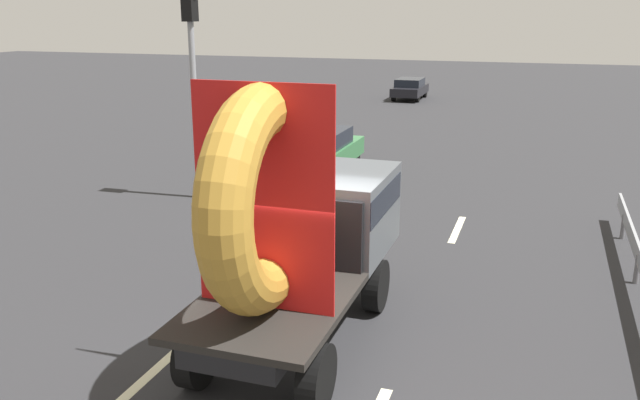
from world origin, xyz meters
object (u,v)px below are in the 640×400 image
flatbed_truck (302,221)px  oncoming_car (410,88)px  traffic_light (193,62)px  distant_sedan (317,151)px

flatbed_truck → oncoming_car: size_ratio=1.44×
flatbed_truck → traffic_light: 8.68m
traffic_light → oncoming_car: (1.31, 22.33, -2.99)m
traffic_light → oncoming_car: 22.57m
distant_sedan → traffic_light: traffic_light is taller
flatbed_truck → oncoming_car: 29.22m
distant_sedan → oncoming_car: (-0.87, 18.82, -0.11)m
oncoming_car → distant_sedan: bearing=-87.3°
distant_sedan → oncoming_car: distant_sedan is taller
flatbed_truck → oncoming_car: bearing=98.1°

